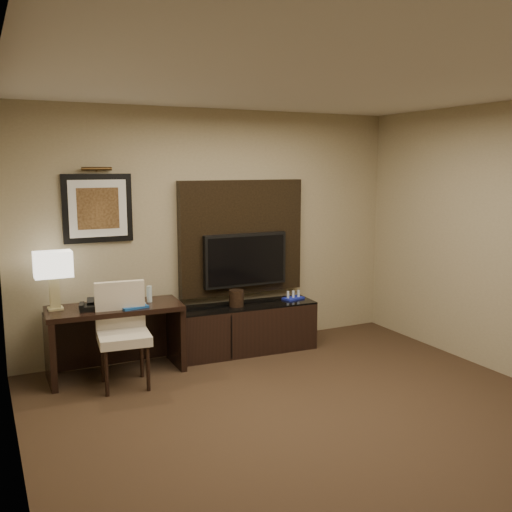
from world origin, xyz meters
TOP-DOWN VIEW (x-y plane):
  - floor at (0.00, 0.00)m, footprint 4.50×5.00m
  - ceiling at (0.00, 0.00)m, footprint 4.50×5.00m
  - wall_back at (0.00, 2.50)m, footprint 4.50×0.01m
  - wall_left at (-2.25, 0.00)m, footprint 0.01×5.00m
  - desk at (-1.25, 2.10)m, footprint 1.34×0.64m
  - credenza at (0.21, 2.15)m, footprint 1.61×0.53m
  - tv_wall_panel at (0.30, 2.44)m, footprint 1.50×0.12m
  - tv at (0.30, 2.34)m, footprint 1.00×0.08m
  - artwork at (-1.30, 2.48)m, footprint 0.70×0.04m
  - picture_light at (-1.30, 2.44)m, footprint 0.04×0.04m
  - desk_chair at (-1.25, 1.73)m, footprint 0.52×0.59m
  - table_lamp at (-1.79, 2.22)m, footprint 0.37×0.28m
  - desk_phone at (-1.48, 2.05)m, footprint 0.24×0.22m
  - blue_folder at (-1.11, 2.03)m, footprint 0.31×0.38m
  - book at (-1.13, 2.10)m, footprint 0.17×0.04m
  - water_bottle at (-0.89, 2.12)m, footprint 0.06×0.06m
  - ice_bucket at (0.09, 2.13)m, footprint 0.20×0.20m
  - minibar_tray at (0.82, 2.15)m, footprint 0.27×0.20m

SIDE VIEW (x-z plane):
  - floor at x=0.00m, z-range -0.01..0.00m
  - credenza at x=0.21m, z-range 0.00..0.55m
  - desk at x=-1.25m, z-range 0.00..0.70m
  - desk_chair at x=-1.25m, z-range 0.00..0.98m
  - minibar_tray at x=0.82m, z-range 0.55..0.63m
  - ice_bucket at x=0.09m, z-range 0.55..0.73m
  - blue_folder at x=-1.11m, z-range 0.70..0.72m
  - desk_phone at x=-1.48m, z-range 0.70..0.81m
  - water_bottle at x=-0.89m, z-range 0.70..0.87m
  - book at x=-1.13m, z-range 0.70..0.93m
  - table_lamp at x=-1.79m, z-range 0.70..1.25m
  - tv at x=0.30m, z-range 0.72..1.32m
  - tv_wall_panel at x=0.30m, z-range 0.62..1.92m
  - wall_back at x=0.00m, z-range 0.00..2.70m
  - wall_left at x=-2.25m, z-range 0.00..2.70m
  - artwork at x=-1.30m, z-range 1.30..2.00m
  - picture_light at x=-1.30m, z-range 1.90..2.20m
  - ceiling at x=0.00m, z-range 2.70..2.71m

